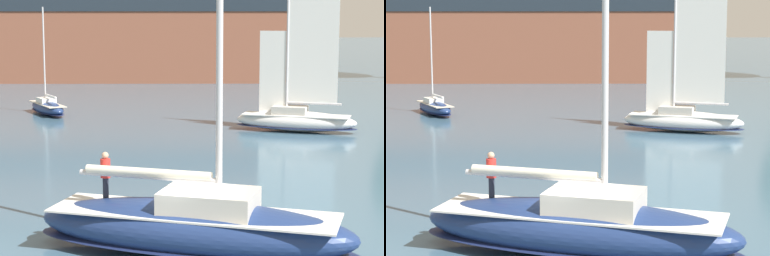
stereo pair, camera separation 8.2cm
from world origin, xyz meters
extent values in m
plane|color=#42667F|center=(0.00, 0.00, 0.00)|extent=(400.00, 400.00, 0.00)
cube|color=brown|center=(-8.80, 65.32, 8.37)|extent=(44.51, 14.14, 16.74)
ellipsoid|color=navy|center=(0.00, 0.00, 0.92)|extent=(11.18, 6.10, 1.83)
ellipsoid|color=#19234C|center=(0.00, 0.00, 0.41)|extent=(11.29, 6.16, 0.22)
cube|color=silver|center=(0.00, 0.00, 1.45)|extent=(9.80, 5.25, 0.06)
cube|color=beige|center=(0.51, -0.16, 1.86)|extent=(3.51, 2.92, 0.75)
cylinder|color=silver|center=(0.82, -0.26, 8.21)|extent=(0.22, 0.22, 13.46)
cylinder|color=silver|center=(-1.49, 0.47, 2.56)|extent=(4.68, 1.62, 0.18)
cylinder|color=silver|center=(-1.49, 0.47, 2.68)|extent=(4.25, 1.58, 0.29)
cylinder|color=#232838|center=(-2.97, 1.31, 1.90)|extent=(0.25, 0.25, 0.85)
cylinder|color=red|center=(-2.97, 1.31, 2.65)|extent=(0.43, 0.43, 0.65)
sphere|color=tan|center=(-2.97, 1.31, 3.10)|extent=(0.24, 0.24, 0.24)
ellipsoid|color=navy|center=(-10.82, 33.96, 0.50)|extent=(4.23, 6.01, 1.01)
ellipsoid|color=#19234C|center=(-10.82, 33.96, 0.23)|extent=(4.27, 6.07, 0.12)
cube|color=beige|center=(-10.82, 33.96, 0.81)|extent=(3.67, 5.25, 0.06)
cube|color=silver|center=(-10.96, 34.22, 1.05)|extent=(1.80, 2.01, 0.41)
cylinder|color=silver|center=(-11.04, 34.38, 4.54)|extent=(0.12, 0.12, 7.40)
cylinder|color=silver|center=(-10.42, 33.20, 1.43)|extent=(1.33, 2.40, 0.10)
cylinder|color=white|center=(-10.42, 33.20, 1.50)|extent=(1.26, 2.19, 0.16)
ellipsoid|color=silver|center=(7.19, 25.44, 0.68)|extent=(8.33, 4.69, 1.37)
ellipsoid|color=#19234C|center=(7.19, 25.44, 0.31)|extent=(8.41, 4.73, 0.16)
cube|color=silver|center=(7.19, 25.44, 1.09)|extent=(7.30, 4.04, 0.06)
cube|color=beige|center=(6.81, 25.57, 1.40)|extent=(2.63, 2.21, 0.56)
cylinder|color=silver|center=(6.59, 25.65, 6.14)|extent=(0.16, 0.16, 10.04)
cylinder|color=silver|center=(8.30, 25.07, 1.92)|extent=(3.47, 1.28, 0.14)
cube|color=white|center=(8.16, 25.12, 6.04)|extent=(3.16, 1.09, 8.23)
cube|color=white|center=(5.65, 25.96, 3.88)|extent=(1.68, 0.58, 5.52)
camera|label=1|loc=(-0.34, -23.65, 7.97)|focal=70.00mm
camera|label=2|loc=(-0.25, -23.65, 7.97)|focal=70.00mm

